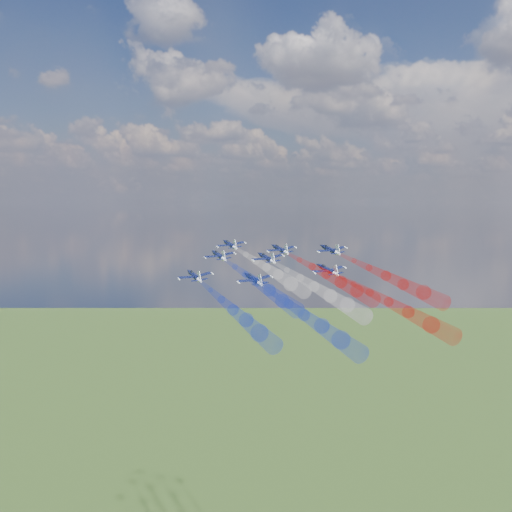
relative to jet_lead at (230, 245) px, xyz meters
The scene contains 16 objects.
jet_lead is the anchor object (origin of this frame).
trail_lead 24.36m from the jet_lead, 29.90° to the right, with size 3.54×39.32×3.54m, color white, non-canonical shape.
jet_inner_left 12.25m from the jet_lead, 65.41° to the right, with size 8.50×10.63×2.83m, color black, non-canonical shape.
trail_inner_left 35.10m from the jet_lead, 41.61° to the right, with size 3.54×39.32×3.54m, color #1730C9, non-canonical shape.
jet_inner_right 15.05m from the jet_lead, 11.02° to the left, with size 8.50×10.63×2.83m, color black, non-canonical shape.
trail_inner_right 37.04m from the jet_lead, 14.34° to the right, with size 3.54×39.32×3.54m, color red, non-canonical shape.
jet_outer_left 28.22m from the jet_lead, 69.13° to the right, with size 8.50×10.63×2.83m, color black, non-canonical shape.
trail_outer_left 49.64m from the jet_lead, 50.96° to the right, with size 3.54×39.32×3.54m, color #1730C9, non-canonical shape.
jet_center_third 20.87m from the jet_lead, 25.70° to the right, with size 8.50×10.63×2.83m, color black, non-canonical shape.
trail_center_third 45.17m from the jet_lead, 27.95° to the right, with size 3.54×39.32×3.54m, color white, non-canonical shape.
jet_outer_right 28.88m from the jet_lead, 11.88° to the left, with size 8.50×10.63×2.83m, color black, non-canonical shape.
trail_outer_right 49.66m from the jet_lead, ahead, with size 3.54×39.32×3.54m, color red, non-canonical shape.
jet_rear_left 33.35m from the jet_lead, 42.24° to the right, with size 8.50×10.63×2.83m, color black, non-canonical shape.
trail_rear_left 57.39m from the jet_lead, 37.03° to the right, with size 3.54×39.32×3.54m, color #1730C9, non-canonical shape.
jet_rear_right 35.41m from the jet_lead, 10.58° to the right, with size 8.50×10.63×2.83m, color black, non-canonical shape.
trail_rear_right 58.95m from the jet_lead, 18.40° to the right, with size 3.54×39.32×3.54m, color red, non-canonical shape.
Camera 1 is at (78.44, -119.24, 169.29)m, focal length 43.75 mm.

